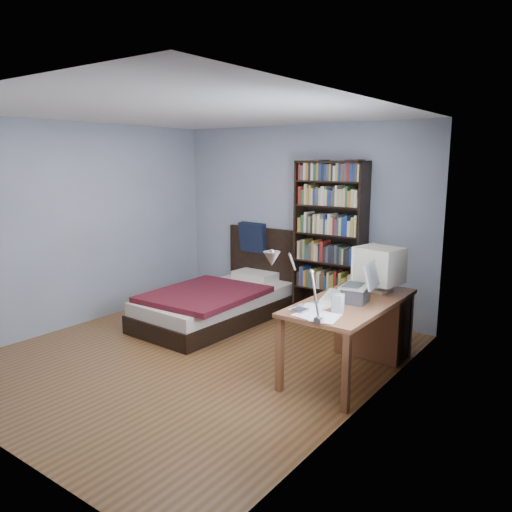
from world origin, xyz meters
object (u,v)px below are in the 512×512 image
object	(u,v)px
soda_can	(350,286)
speaker	(338,304)
bed	(221,300)
crt_monitor	(379,266)
keyboard	(334,297)
bookshelf	(330,242)
desk_lamp	(280,266)
laptop	(357,291)
desk	(368,320)

from	to	relation	value
soda_can	speaker	bearing A→B (deg)	-72.26
soda_can	bed	size ratio (longest dim) A/B	0.06
crt_monitor	keyboard	size ratio (longest dim) A/B	0.96
crt_monitor	bookshelf	size ratio (longest dim) A/B	0.23
crt_monitor	speaker	xyz separation A→B (m)	(0.01, -0.93, -0.17)
desk_lamp	speaker	xyz separation A→B (m)	(0.13, 0.72, -0.44)
laptop	crt_monitor	bearing A→B (deg)	90.96
speaker	bed	size ratio (longest dim) A/B	0.08
speaker	soda_can	world-z (taller)	speaker
desk	soda_can	world-z (taller)	soda_can
desk	soda_can	distance (m)	0.44
desk_lamp	bed	size ratio (longest dim) A/B	0.30
crt_monitor	bed	distance (m)	2.28
desk	crt_monitor	xyz separation A→B (m)	(0.07, 0.05, 0.57)
desk	desk_lamp	world-z (taller)	desk_lamp
desk	speaker	world-z (taller)	speaker
desk	desk_lamp	size ratio (longest dim) A/B	2.39
bookshelf	soda_can	bearing A→B (deg)	-53.49
desk	keyboard	world-z (taller)	keyboard
laptop	soda_can	bearing A→B (deg)	126.50
keyboard	bed	world-z (taller)	bed
desk_lamp	bed	distance (m)	2.84
crt_monitor	laptop	world-z (taller)	crt_monitor
speaker	laptop	bearing A→B (deg)	84.92
laptop	keyboard	world-z (taller)	laptop
desk	keyboard	bearing A→B (deg)	-108.60
desk	crt_monitor	bearing A→B (deg)	36.66
soda_can	bed	bearing A→B (deg)	171.59
soda_can	bookshelf	xyz separation A→B (m)	(-0.81, 1.10, 0.23)
crt_monitor	laptop	xyz separation A→B (m)	(0.01, -0.52, -0.15)
speaker	bed	distance (m)	2.45
speaker	bookshelf	bearing A→B (deg)	114.30
laptop	desk	bearing A→B (deg)	99.45
desk	bed	xyz separation A→B (m)	(-2.09, 0.11, -0.16)
desk	keyboard	size ratio (longest dim) A/B	3.28
laptop	speaker	size ratio (longest dim) A/B	2.29
bed	laptop	bearing A→B (deg)	-15.11
crt_monitor	bookshelf	xyz separation A→B (m)	(-1.03, 0.88, 0.03)
crt_monitor	speaker	size ratio (longest dim) A/B	2.68
desk	crt_monitor	size ratio (longest dim) A/B	3.42
desk	laptop	distance (m)	0.64
laptop	desk_lamp	distance (m)	1.21
desk	laptop	size ratio (longest dim) A/B	3.99
desk	bookshelf	xyz separation A→B (m)	(-0.96, 0.93, 0.61)
crt_monitor	bed	world-z (taller)	crt_monitor
laptop	bookshelf	bearing A→B (deg)	126.51
speaker	bed	xyz separation A→B (m)	(-2.17, 0.99, -0.56)
keyboard	bookshelf	size ratio (longest dim) A/B	0.23
desk_lamp	desk	bearing A→B (deg)	88.14
soda_can	crt_monitor	bearing A→B (deg)	46.74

